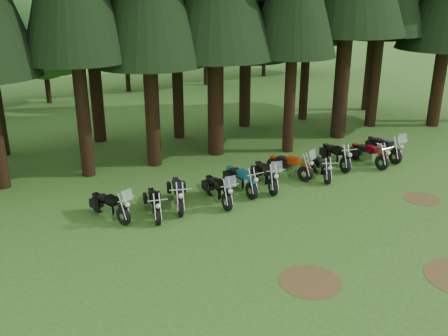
{
  "coord_description": "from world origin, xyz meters",
  "views": [
    {
      "loc": [
        -11.05,
        -11.49,
        7.94
      ],
      "look_at": [
        -1.93,
        5.0,
        1.0
      ],
      "focal_mm": 40.0,
      "sensor_mm": 36.0,
      "label": 1
    }
  ],
  "objects_px": {
    "motorcycle_0": "(110,206)",
    "motorcycle_9": "(368,155)",
    "motorcycle_3": "(218,191)",
    "motorcycle_1": "(154,204)",
    "motorcycle_4": "(241,180)",
    "motorcycle_2": "(178,194)",
    "motorcycle_6": "(289,166)",
    "motorcycle_7": "(322,168)",
    "motorcycle_10": "(383,148)",
    "motorcycle_5": "(266,176)",
    "motorcycle_8": "(335,156)"
  },
  "relations": [
    {
      "from": "motorcycle_2",
      "to": "motorcycle_8",
      "type": "height_order",
      "value": "motorcycle_8"
    },
    {
      "from": "motorcycle_0",
      "to": "motorcycle_9",
      "type": "distance_m",
      "value": 12.24
    },
    {
      "from": "motorcycle_9",
      "to": "motorcycle_1",
      "type": "bearing_deg",
      "value": 178.02
    },
    {
      "from": "motorcycle_2",
      "to": "motorcycle_5",
      "type": "xyz_separation_m",
      "value": [
        3.94,
        -0.04,
        0.02
      ]
    },
    {
      "from": "motorcycle_2",
      "to": "motorcycle_7",
      "type": "relative_size",
      "value": 1.15
    },
    {
      "from": "motorcycle_0",
      "to": "motorcycle_8",
      "type": "relative_size",
      "value": 0.91
    },
    {
      "from": "motorcycle_8",
      "to": "motorcycle_6",
      "type": "bearing_deg",
      "value": -168.39
    },
    {
      "from": "motorcycle_5",
      "to": "motorcycle_7",
      "type": "relative_size",
      "value": 1.21
    },
    {
      "from": "motorcycle_5",
      "to": "motorcycle_8",
      "type": "relative_size",
      "value": 1.02
    },
    {
      "from": "motorcycle_1",
      "to": "motorcycle_4",
      "type": "xyz_separation_m",
      "value": [
        3.89,
        0.39,
        0.05
      ]
    },
    {
      "from": "motorcycle_4",
      "to": "motorcycle_10",
      "type": "distance_m",
      "value": 8.15
    },
    {
      "from": "motorcycle_6",
      "to": "motorcycle_10",
      "type": "bearing_deg",
      "value": -22.64
    },
    {
      "from": "motorcycle_5",
      "to": "motorcycle_10",
      "type": "xyz_separation_m",
      "value": [
        7.02,
        0.34,
        0.01
      ]
    },
    {
      "from": "motorcycle_7",
      "to": "motorcycle_8",
      "type": "height_order",
      "value": "motorcycle_8"
    },
    {
      "from": "motorcycle_0",
      "to": "motorcycle_3",
      "type": "xyz_separation_m",
      "value": [
        4.06,
        -0.65,
        0.03
      ]
    },
    {
      "from": "motorcycle_4",
      "to": "motorcycle_6",
      "type": "height_order",
      "value": "motorcycle_6"
    },
    {
      "from": "motorcycle_2",
      "to": "motorcycle_10",
      "type": "xyz_separation_m",
      "value": [
        10.96,
        0.3,
        0.03
      ]
    },
    {
      "from": "motorcycle_4",
      "to": "motorcycle_6",
      "type": "relative_size",
      "value": 1.03
    },
    {
      "from": "motorcycle_6",
      "to": "motorcycle_9",
      "type": "distance_m",
      "value": 4.19
    },
    {
      "from": "motorcycle_3",
      "to": "motorcycle_4",
      "type": "height_order",
      "value": "motorcycle_3"
    },
    {
      "from": "motorcycle_9",
      "to": "motorcycle_10",
      "type": "bearing_deg",
      "value": 9.79
    },
    {
      "from": "motorcycle_5",
      "to": "motorcycle_8",
      "type": "height_order",
      "value": "motorcycle_5"
    },
    {
      "from": "motorcycle_5",
      "to": "motorcycle_9",
      "type": "distance_m",
      "value": 5.75
    },
    {
      "from": "motorcycle_0",
      "to": "motorcycle_8",
      "type": "bearing_deg",
      "value": -18.19
    },
    {
      "from": "motorcycle_7",
      "to": "motorcycle_8",
      "type": "xyz_separation_m",
      "value": [
        1.47,
        0.83,
        0.06
      ]
    },
    {
      "from": "motorcycle_2",
      "to": "motorcycle_8",
      "type": "bearing_deg",
      "value": 22.11
    },
    {
      "from": "motorcycle_3",
      "to": "motorcycle_1",
      "type": "bearing_deg",
      "value": -178.55
    },
    {
      "from": "motorcycle_2",
      "to": "motorcycle_4",
      "type": "distance_m",
      "value": 2.81
    },
    {
      "from": "motorcycle_5",
      "to": "motorcycle_10",
      "type": "height_order",
      "value": "motorcycle_10"
    },
    {
      "from": "motorcycle_2",
      "to": "motorcycle_10",
      "type": "bearing_deg",
      "value": 19.8
    },
    {
      "from": "motorcycle_0",
      "to": "motorcycle_7",
      "type": "distance_m",
      "value": 9.28
    },
    {
      "from": "motorcycle_1",
      "to": "motorcycle_6",
      "type": "bearing_deg",
      "value": 19.96
    },
    {
      "from": "motorcycle_0",
      "to": "motorcycle_3",
      "type": "distance_m",
      "value": 4.11
    },
    {
      "from": "motorcycle_5",
      "to": "motorcycle_7",
      "type": "distance_m",
      "value": 2.78
    },
    {
      "from": "motorcycle_0",
      "to": "motorcycle_10",
      "type": "height_order",
      "value": "motorcycle_10"
    },
    {
      "from": "motorcycle_6",
      "to": "motorcycle_0",
      "type": "bearing_deg",
      "value": 161.11
    },
    {
      "from": "motorcycle_7",
      "to": "motorcycle_9",
      "type": "relative_size",
      "value": 0.87
    },
    {
      "from": "motorcycle_4",
      "to": "motorcycle_7",
      "type": "bearing_deg",
      "value": -5.72
    },
    {
      "from": "motorcycle_6",
      "to": "motorcycle_7",
      "type": "relative_size",
      "value": 1.14
    },
    {
      "from": "motorcycle_4",
      "to": "motorcycle_2",
      "type": "bearing_deg",
      "value": -178.72
    },
    {
      "from": "motorcycle_5",
      "to": "motorcycle_0",
      "type": "bearing_deg",
      "value": -169.35
    },
    {
      "from": "motorcycle_0",
      "to": "motorcycle_2",
      "type": "xyz_separation_m",
      "value": [
        2.55,
        -0.23,
        0.03
      ]
    },
    {
      "from": "motorcycle_0",
      "to": "motorcycle_4",
      "type": "distance_m",
      "value": 5.37
    },
    {
      "from": "motorcycle_2",
      "to": "motorcycle_0",
      "type": "bearing_deg",
      "value": -166.84
    },
    {
      "from": "motorcycle_2",
      "to": "motorcycle_7",
      "type": "height_order",
      "value": "motorcycle_2"
    },
    {
      "from": "motorcycle_4",
      "to": "motorcycle_5",
      "type": "height_order",
      "value": "motorcycle_5"
    },
    {
      "from": "motorcycle_3",
      "to": "motorcycle_9",
      "type": "distance_m",
      "value": 8.2
    },
    {
      "from": "motorcycle_1",
      "to": "motorcycle_10",
      "type": "relative_size",
      "value": 0.85
    },
    {
      "from": "motorcycle_4",
      "to": "motorcycle_9",
      "type": "xyz_separation_m",
      "value": [
        6.88,
        -0.09,
        -0.01
      ]
    },
    {
      "from": "motorcycle_3",
      "to": "motorcycle_8",
      "type": "height_order",
      "value": "motorcycle_3"
    }
  ]
}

